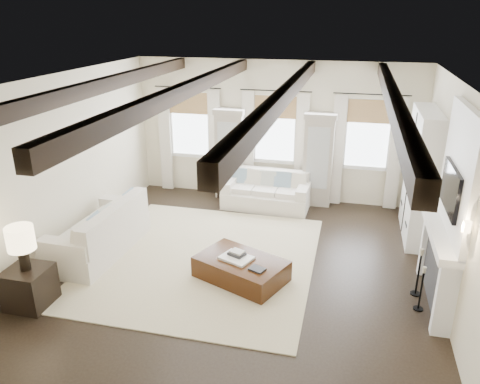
% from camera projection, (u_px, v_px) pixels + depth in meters
% --- Properties ---
extents(ground, '(7.50, 7.50, 0.00)m').
position_uv_depth(ground, '(235.00, 275.00, 7.91)').
color(ground, black).
rests_on(ground, ground).
extents(room_shell, '(6.54, 7.54, 3.22)m').
position_uv_depth(room_shell, '(291.00, 157.00, 7.87)').
color(room_shell, '#F3E8C8').
rests_on(room_shell, ground).
extents(area_rug, '(3.92, 4.29, 0.02)m').
position_uv_depth(area_rug, '(203.00, 259.00, 8.41)').
color(area_rug, beige).
rests_on(area_rug, ground).
extents(sofa_back, '(1.95, 0.95, 0.82)m').
position_uv_depth(sofa_back, '(267.00, 193.00, 10.60)').
color(sofa_back, silver).
rests_on(sofa_back, ground).
extents(sofa_left, '(1.08, 2.24, 0.94)m').
position_uv_depth(sofa_left, '(102.00, 234.00, 8.54)').
color(sofa_left, silver).
rests_on(sofa_left, ground).
extents(ottoman, '(1.66, 1.37, 0.37)m').
position_uv_depth(ottoman, '(241.00, 269.00, 7.73)').
color(ottoman, black).
rests_on(ottoman, ground).
extents(tray, '(0.61, 0.54, 0.04)m').
position_uv_depth(tray, '(236.00, 258.00, 7.67)').
color(tray, white).
rests_on(tray, ottoman).
extents(book_lower, '(0.32, 0.29, 0.04)m').
position_uv_depth(book_lower, '(237.00, 254.00, 7.72)').
color(book_lower, '#262628').
rests_on(book_lower, tray).
extents(book_upper, '(0.27, 0.24, 0.03)m').
position_uv_depth(book_upper, '(237.00, 252.00, 7.72)').
color(book_upper, beige).
rests_on(book_upper, book_lower).
extents(book_loose, '(0.29, 0.26, 0.03)m').
position_uv_depth(book_loose, '(257.00, 269.00, 7.35)').
color(book_loose, '#262628').
rests_on(book_loose, ottoman).
extents(side_table_front, '(0.61, 0.61, 0.61)m').
position_uv_depth(side_table_front, '(29.00, 287.00, 7.02)').
color(side_table_front, black).
rests_on(side_table_front, ground).
extents(lamp_front, '(0.40, 0.40, 0.69)m').
position_uv_depth(lamp_front, '(21.00, 241.00, 6.74)').
color(lamp_front, black).
rests_on(lamp_front, side_table_front).
extents(side_table_back, '(0.40, 0.40, 0.60)m').
position_uv_depth(side_table_back, '(227.00, 184.00, 11.25)').
color(side_table_back, black).
rests_on(side_table_back, ground).
extents(lamp_back, '(0.36, 0.36, 0.62)m').
position_uv_depth(lamp_back, '(227.00, 155.00, 10.99)').
color(lamp_back, black).
rests_on(lamp_back, side_table_back).
extents(candlestick_near, '(0.15, 0.15, 0.72)m').
position_uv_depth(candlestick_near, '(421.00, 292.00, 6.90)').
color(candlestick_near, black).
rests_on(candlestick_near, ground).
extents(candlestick_far, '(0.16, 0.16, 0.80)m').
position_uv_depth(candlestick_far, '(418.00, 276.00, 7.26)').
color(candlestick_far, black).
rests_on(candlestick_far, ground).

